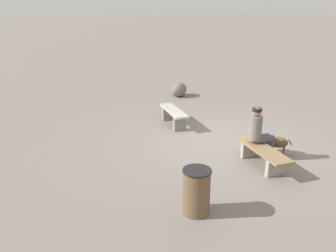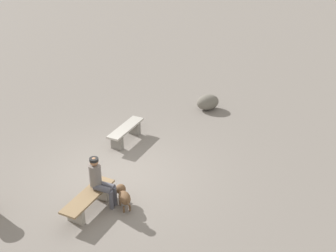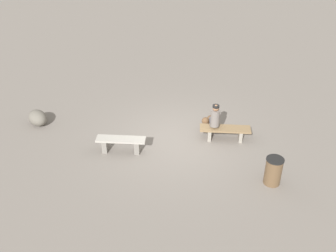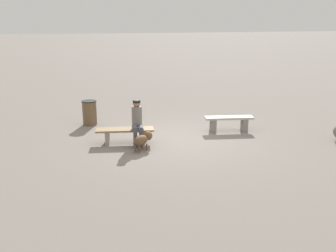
{
  "view_description": "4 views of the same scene",
  "coord_description": "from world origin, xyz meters",
  "px_view_note": "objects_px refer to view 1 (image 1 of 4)",
  "views": [
    {
      "loc": [
        6.31,
        -5.69,
        3.42
      ],
      "look_at": [
        -0.96,
        -1.07,
        0.36
      ],
      "focal_mm": 36.72,
      "sensor_mm": 36.0,
      "label": 1
    },
    {
      "loc": [
        9.64,
        3.62,
        6.88
      ],
      "look_at": [
        -1.41,
        1.07,
        0.89
      ],
      "focal_mm": 49.09,
      "sensor_mm": 36.0,
      "label": 2
    },
    {
      "loc": [
        -2.02,
        -10.59,
        7.29
      ],
      "look_at": [
        -0.3,
        0.05,
        0.54
      ],
      "focal_mm": 42.52,
      "sensor_mm": 36.0,
      "label": 3
    },
    {
      "loc": [
        3.68,
        10.02,
        3.36
      ],
      "look_at": [
        0.31,
        0.01,
        0.45
      ],
      "focal_mm": 40.53,
      "sensor_mm": 36.0,
      "label": 4
    }
  ],
  "objects_px": {
    "seated_person": "(259,131)",
    "boulder": "(179,90)",
    "dog": "(274,141)",
    "trash_bin": "(197,191)",
    "bench_left": "(174,115)",
    "bench_right": "(262,153)"
  },
  "relations": [
    {
      "from": "seated_person",
      "to": "boulder",
      "type": "relative_size",
      "value": 1.6
    },
    {
      "from": "dog",
      "to": "trash_bin",
      "type": "bearing_deg",
      "value": 72.69
    },
    {
      "from": "bench_left",
      "to": "bench_right",
      "type": "relative_size",
      "value": 0.93
    },
    {
      "from": "bench_left",
      "to": "trash_bin",
      "type": "distance_m",
      "value": 4.62
    },
    {
      "from": "bench_left",
      "to": "trash_bin",
      "type": "bearing_deg",
      "value": -15.03
    },
    {
      "from": "dog",
      "to": "trash_bin",
      "type": "height_order",
      "value": "trash_bin"
    },
    {
      "from": "seated_person",
      "to": "dog",
      "type": "height_order",
      "value": "seated_person"
    },
    {
      "from": "trash_bin",
      "to": "boulder",
      "type": "xyz_separation_m",
      "value": [
        -6.81,
        4.26,
        -0.15
      ]
    },
    {
      "from": "bench_right",
      "to": "dog",
      "type": "bearing_deg",
      "value": 127.07
    },
    {
      "from": "bench_right",
      "to": "seated_person",
      "type": "xyz_separation_m",
      "value": [
        -0.32,
        0.19,
        0.4
      ]
    },
    {
      "from": "seated_person",
      "to": "dog",
      "type": "distance_m",
      "value": 0.69
    },
    {
      "from": "seated_person",
      "to": "boulder",
      "type": "distance_m",
      "value": 6.07
    },
    {
      "from": "bench_right",
      "to": "seated_person",
      "type": "relative_size",
      "value": 1.35
    },
    {
      "from": "trash_bin",
      "to": "boulder",
      "type": "relative_size",
      "value": 1.05
    },
    {
      "from": "bench_right",
      "to": "trash_bin",
      "type": "distance_m",
      "value": 2.45
    },
    {
      "from": "dog",
      "to": "boulder",
      "type": "bearing_deg",
      "value": -46.83
    },
    {
      "from": "bench_right",
      "to": "trash_bin",
      "type": "bearing_deg",
      "value": -60.2
    },
    {
      "from": "boulder",
      "to": "bench_right",
      "type": "bearing_deg",
      "value": -17.35
    },
    {
      "from": "bench_left",
      "to": "seated_person",
      "type": "relative_size",
      "value": 1.25
    },
    {
      "from": "trash_bin",
      "to": "seated_person",
      "type": "bearing_deg",
      "value": 111.73
    },
    {
      "from": "dog",
      "to": "boulder",
      "type": "distance_m",
      "value": 5.9
    },
    {
      "from": "bench_left",
      "to": "seated_person",
      "type": "xyz_separation_m",
      "value": [
        3.06,
        0.34,
        0.39
      ]
    }
  ]
}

